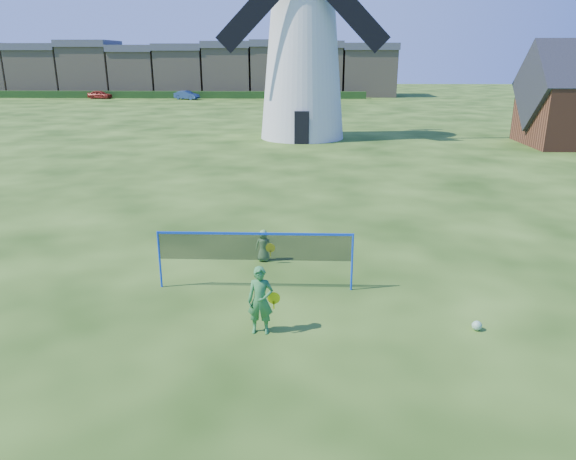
{
  "coord_description": "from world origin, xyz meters",
  "views": [
    {
      "loc": [
        0.68,
        -12.59,
        5.81
      ],
      "look_at": [
        0.2,
        0.5,
        1.5
      ],
      "focal_mm": 32.99,
      "sensor_mm": 36.0,
      "label": 1
    }
  ],
  "objects_px": {
    "play_ball": "(477,326)",
    "car_left": "(100,95)",
    "player_girl": "(260,301)",
    "car_right": "(187,95)",
    "badminton_net": "(255,248)",
    "player_boy": "(264,246)",
    "windmill": "(303,47)"
  },
  "relations": [
    {
      "from": "player_girl",
      "to": "car_right",
      "type": "xyz_separation_m",
      "value": [
        -16.15,
        65.89,
        -0.17
      ]
    },
    {
      "from": "play_ball",
      "to": "car_left",
      "type": "xyz_separation_m",
      "value": [
        -33.73,
        66.46,
        0.48
      ]
    },
    {
      "from": "play_ball",
      "to": "car_right",
      "type": "height_order",
      "value": "car_right"
    },
    {
      "from": "car_right",
      "to": "windmill",
      "type": "bearing_deg",
      "value": -132.61
    },
    {
      "from": "car_left",
      "to": "car_right",
      "type": "bearing_deg",
      "value": -84.08
    },
    {
      "from": "badminton_net",
      "to": "player_boy",
      "type": "height_order",
      "value": "badminton_net"
    },
    {
      "from": "player_boy",
      "to": "car_left",
      "type": "bearing_deg",
      "value": -66.9
    },
    {
      "from": "player_boy",
      "to": "car_left",
      "type": "xyz_separation_m",
      "value": [
        -28.64,
        62.44,
        0.11
      ]
    },
    {
      "from": "play_ball",
      "to": "windmill",
      "type": "bearing_deg",
      "value": 98.25
    },
    {
      "from": "player_girl",
      "to": "play_ball",
      "type": "bearing_deg",
      "value": 4.61
    },
    {
      "from": "windmill",
      "to": "player_boy",
      "type": "xyz_separation_m",
      "value": [
        -0.85,
        -25.16,
        -5.97
      ]
    },
    {
      "from": "badminton_net",
      "to": "play_ball",
      "type": "relative_size",
      "value": 22.95
    },
    {
      "from": "badminton_net",
      "to": "player_girl",
      "type": "distance_m",
      "value": 2.38
    },
    {
      "from": "player_girl",
      "to": "car_left",
      "type": "bearing_deg",
      "value": 114.74
    },
    {
      "from": "player_boy",
      "to": "play_ball",
      "type": "relative_size",
      "value": 4.38
    },
    {
      "from": "badminton_net",
      "to": "player_boy",
      "type": "xyz_separation_m",
      "value": [
        0.05,
        1.98,
        -0.66
      ]
    },
    {
      "from": "badminton_net",
      "to": "player_boy",
      "type": "bearing_deg",
      "value": 88.51
    },
    {
      "from": "player_boy",
      "to": "player_girl",
      "type": "bearing_deg",
      "value": 92.25
    },
    {
      "from": "windmill",
      "to": "badminton_net",
      "type": "xyz_separation_m",
      "value": [
        -0.91,
        -27.13,
        -5.32
      ]
    },
    {
      "from": "player_girl",
      "to": "badminton_net",
      "type": "bearing_deg",
      "value": 99.55
    },
    {
      "from": "badminton_net",
      "to": "car_left",
      "type": "relative_size",
      "value": 1.46
    },
    {
      "from": "player_girl",
      "to": "play_ball",
      "type": "relative_size",
      "value": 7.02
    },
    {
      "from": "player_girl",
      "to": "car_right",
      "type": "bearing_deg",
      "value": 105.08
    },
    {
      "from": "badminton_net",
      "to": "car_right",
      "type": "xyz_separation_m",
      "value": [
        -15.81,
        63.56,
        -0.54
      ]
    },
    {
      "from": "player_girl",
      "to": "car_right",
      "type": "distance_m",
      "value": 67.84
    },
    {
      "from": "badminton_net",
      "to": "windmill",
      "type": "bearing_deg",
      "value": 88.09
    },
    {
      "from": "car_left",
      "to": "player_girl",
      "type": "bearing_deg",
      "value": -146.83
    },
    {
      "from": "windmill",
      "to": "player_boy",
      "type": "relative_size",
      "value": 18.35
    },
    {
      "from": "badminton_net",
      "to": "car_right",
      "type": "distance_m",
      "value": 65.5
    },
    {
      "from": "player_girl",
      "to": "player_boy",
      "type": "bearing_deg",
      "value": 95.1
    },
    {
      "from": "play_ball",
      "to": "badminton_net",
      "type": "bearing_deg",
      "value": 158.26
    },
    {
      "from": "car_left",
      "to": "windmill",
      "type": "bearing_deg",
      "value": -131.91
    }
  ]
}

